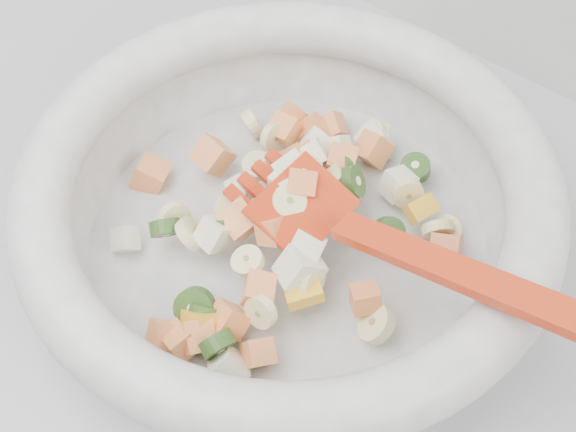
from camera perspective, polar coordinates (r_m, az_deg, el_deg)
The scene contains 1 object.
mixing_bowl at distance 0.56m, azimuth 0.03°, elevation 0.62°, with size 0.44×0.38×0.14m.
Camera 1 is at (0.05, 1.17, 1.40)m, focal length 50.00 mm.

